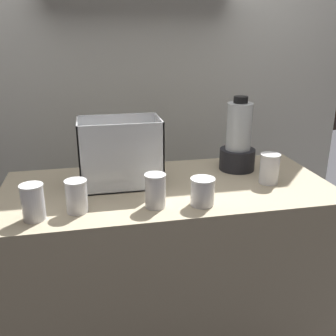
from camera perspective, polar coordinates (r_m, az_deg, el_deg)
The scene contains 9 objects.
counter at distance 1.85m, azimuth 0.00°, elevation -15.67°, with size 1.40×0.64×0.90m, color tan.
back_wall_unit at distance 2.28m, azimuth -4.13°, elevation 13.16°, with size 2.60×0.24×2.50m.
carrot_display_bin at distance 1.63m, azimuth -6.52°, elevation 0.59°, with size 0.34×0.21×0.29m.
blender_pitcher at distance 1.82m, azimuth 10.45°, elevation 3.89°, with size 0.17×0.17×0.35m.
juice_cup_mango_far_left at distance 1.40m, azimuth -19.53°, elevation -5.07°, with size 0.08×0.08×0.13m.
juice_cup_pomegranate_left at distance 1.42m, azimuth -13.50°, elevation -4.42°, with size 0.08×0.08×0.12m.
juice_cup_pomegranate_middle at distance 1.42m, azimuth -1.91°, elevation -3.76°, with size 0.08×0.08×0.13m.
juice_cup_pomegranate_right at distance 1.44m, azimuth 5.18°, elevation -3.70°, with size 0.09×0.09×0.11m.
juice_cup_pomegranate_far_right at distance 1.70m, azimuth 14.92°, elevation -0.29°, with size 0.09×0.09×0.13m.
Camera 1 is at (-0.31, -1.48, 1.52)m, focal length 40.71 mm.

